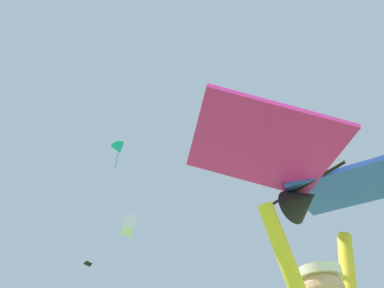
# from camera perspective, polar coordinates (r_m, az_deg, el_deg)

# --- Properties ---
(held_stunt_kite) EXTENTS (1.91, 1.01, 0.41)m
(held_stunt_kite) POSITION_cam_1_polar(r_m,az_deg,el_deg) (2.41, 18.62, -5.22)
(held_stunt_kite) COLOR black
(distant_kite_black_low_left) EXTENTS (0.91, 0.91, 0.27)m
(distant_kite_black_low_left) POSITION_cam_1_polar(r_m,az_deg,el_deg) (34.30, -16.84, -18.43)
(distant_kite_black_low_left) COLOR black
(distant_kite_white_far_center) EXTENTS (1.29, 1.33, 1.56)m
(distant_kite_white_far_center) POSITION_cam_1_polar(r_m,az_deg,el_deg) (23.41, -10.35, -13.14)
(distant_kite_white_far_center) COLOR white
(distant_kite_teal_mid_right) EXTENTS (1.83, 1.64, 2.94)m
(distant_kite_teal_mid_right) POSITION_cam_1_polar(r_m,az_deg,el_deg) (31.26, -12.06, -0.78)
(distant_kite_teal_mid_right) COLOR #19B2AD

